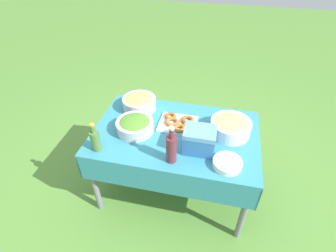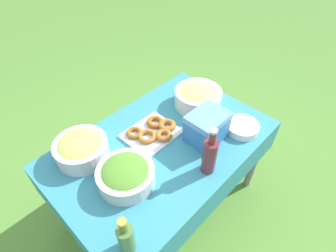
% 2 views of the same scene
% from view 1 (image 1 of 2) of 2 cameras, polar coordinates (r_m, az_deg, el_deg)
% --- Properties ---
extents(ground_plane, '(14.00, 14.00, 0.00)m').
position_cam_1_polar(ground_plane, '(2.65, 1.37, -13.09)').
color(ground_plane, '#568C38').
extents(picnic_table, '(1.34, 0.86, 0.71)m').
position_cam_1_polar(picnic_table, '(2.20, 1.60, -3.21)').
color(picnic_table, teal).
rests_on(picnic_table, ground_plane).
extents(salad_bowl, '(0.30, 0.30, 0.12)m').
position_cam_1_polar(salad_bowl, '(2.12, -7.22, 0.21)').
color(salad_bowl, silver).
rests_on(salad_bowl, picnic_table).
extents(pasta_bowl, '(0.32, 0.32, 0.14)m').
position_cam_1_polar(pasta_bowl, '(2.13, 13.47, -0.05)').
color(pasta_bowl, white).
rests_on(pasta_bowl, picnic_table).
extents(donut_platter, '(0.34, 0.27, 0.05)m').
position_cam_1_polar(donut_platter, '(2.19, 2.51, 0.60)').
color(donut_platter, silver).
rests_on(donut_platter, picnic_table).
extents(plate_stack, '(0.21, 0.21, 0.05)m').
position_cam_1_polar(plate_stack, '(1.89, 12.80, -7.95)').
color(plate_stack, white).
rests_on(plate_stack, picnic_table).
extents(olive_oil_bottle, '(0.07, 0.07, 0.24)m').
position_cam_1_polar(olive_oil_bottle, '(2.00, -15.54, -2.87)').
color(olive_oil_bottle, '#4C7238').
rests_on(olive_oil_bottle, picnic_table).
extents(wine_bottle, '(0.08, 0.08, 0.30)m').
position_cam_1_polar(wine_bottle, '(1.82, 0.73, -4.81)').
color(wine_bottle, maroon).
rests_on(wine_bottle, picnic_table).
extents(fruit_bowl, '(0.30, 0.30, 0.13)m').
position_cam_1_polar(fruit_bowl, '(2.37, -6.28, 5.17)').
color(fruit_bowl, silver).
rests_on(fruit_bowl, picnic_table).
extents(cooler_box, '(0.23, 0.19, 0.19)m').
position_cam_1_polar(cooler_box, '(1.93, 6.89, -3.03)').
color(cooler_box, '#3372B7').
rests_on(cooler_box, picnic_table).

